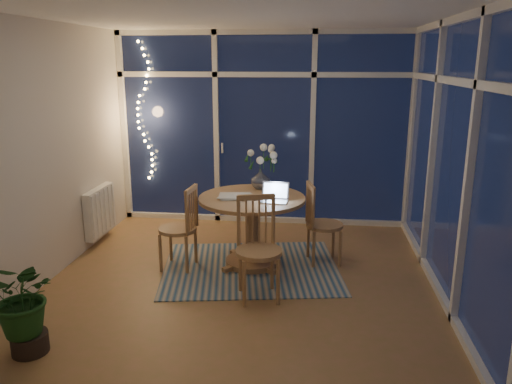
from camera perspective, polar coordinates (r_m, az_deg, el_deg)
floor at (r=5.28m, az=-1.32°, el=-9.89°), size 4.00×4.00×0.00m
ceiling at (r=4.82m, az=-1.51°, el=19.48°), size 4.00×4.00×0.00m
wall_back at (r=6.85m, az=0.96°, el=7.19°), size 4.00×0.04×2.60m
wall_front at (r=2.98m, az=-6.84°, el=-3.04°), size 4.00×0.04×2.60m
wall_left at (r=5.53m, az=-22.45°, el=4.24°), size 0.04×4.00×2.60m
wall_right at (r=5.01m, az=21.89°, el=3.31°), size 0.04×4.00×2.60m
window_wall_back at (r=6.81m, az=0.93°, el=7.15°), size 4.00×0.10×2.60m
window_wall_right at (r=5.00m, az=21.45°, el=3.33°), size 0.10×4.00×2.60m
radiator at (r=6.49m, az=-17.42°, el=-2.07°), size 0.10×0.70×0.58m
fairy_lights at (r=7.06m, az=-12.74°, el=8.91°), size 0.24×0.10×1.85m
garden_patio at (r=10.01m, az=5.52°, el=1.65°), size 12.00×6.00×0.10m
garden_fence at (r=10.36m, az=2.93°, el=7.54°), size 11.00×0.08×1.80m
neighbour_roof at (r=13.26m, az=5.25°, el=14.71°), size 7.00×3.00×2.20m
garden_shrubs at (r=8.47m, az=-3.50°, el=2.80°), size 0.90×0.90×0.90m
rug at (r=5.53m, az=-0.59°, el=-8.65°), size 2.11×1.80×0.01m
dining_table at (r=5.48m, az=-0.46°, el=-4.52°), size 1.32×1.32×0.79m
chair_left at (r=5.46m, az=-8.96°, el=-3.98°), size 0.47×0.47×0.93m
chair_right at (r=5.58m, az=7.84°, el=-3.54°), size 0.51×0.51×0.93m
chair_front at (r=4.69m, az=0.32°, el=-6.55°), size 0.56×0.56×1.00m
laptop at (r=5.15m, az=2.04°, el=-0.02°), size 0.31×0.28×0.21m
flower_vase at (r=5.69m, az=0.51°, el=1.42°), size 0.23×0.23×0.21m
bowl at (r=5.56m, az=2.51°, el=0.17°), size 0.17×0.17×0.04m
newspapers at (r=5.32m, az=-2.09°, el=-0.56°), size 0.34×0.26×0.02m
phone at (r=5.24m, az=0.19°, el=-0.88°), size 0.11×0.08×0.01m
potted_plant at (r=4.28m, az=-24.86°, el=-11.93°), size 0.54×0.47×0.76m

